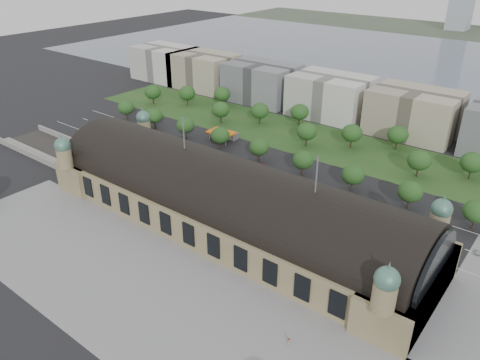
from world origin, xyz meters
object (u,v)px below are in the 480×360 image
Objects in this scene: traffic_car_1 at (157,132)px; parked_car_3 at (194,172)px; traffic_car_2 at (189,158)px; bus_mid at (309,201)px; parked_car_2 at (184,168)px; bus_west at (277,189)px; traffic_car_3 at (265,166)px; parked_car_1 at (164,165)px; parked_car_5 at (203,180)px; parked_car_6 at (215,184)px; pedestrian_0 at (289,341)px; bus_east at (348,218)px; traffic_car_4 at (313,197)px; parked_car_4 at (183,167)px; traffic_car_0 at (133,136)px; parked_car_0 at (142,157)px; petrol_station at (227,134)px.

traffic_car_1 reaches higher than parked_car_3.
bus_mid is at bearing 81.90° from traffic_car_2.
parked_car_2 is 0.35× the size of bus_west.
parked_car_1 is (-38.27, -27.64, -0.06)m from traffic_car_3.
parked_car_6 is (7.25, 0.00, 0.02)m from parked_car_5.
pedestrian_0 reaches higher than parked_car_1.
bus_east reaches higher than traffic_car_1.
traffic_car_1 is at bearing -159.63° from parked_car_1.
traffic_car_4 is 0.69× the size of parked_car_5.
pedestrian_0 is at bearing 34.20° from parked_car_4.
parked_car_2 is at bearing -132.62° from parked_car_5.
parked_car_2 is 1.15× the size of parked_car_3.
traffic_car_0 is at bearing -142.16° from parked_car_1.
traffic_car_1 is at bearing 75.35° from bus_west.
parked_car_0 is 87.73m from bus_mid.
traffic_car_1 is 0.86× the size of traffic_car_2.
traffic_car_3 is at bearing 82.98° from parked_car_0.
traffic_car_1 is at bearing 85.43° from bus_east.
parked_car_0 is 24.54m from parked_car_4.
bus_east reaches higher than parked_car_5.
bus_east is (89.72, 8.70, 0.87)m from parked_car_1.
pedestrian_0 reaches higher than parked_car_0.
bus_mid is (33.44, -16.64, 0.71)m from traffic_car_3.
bus_east reaches higher than parked_car_6.
parked_car_5 is 0.50× the size of bus_east.
pedestrian_0 is (144.70, -71.26, 0.21)m from traffic_car_0.
traffic_car_4 is at bearing 72.44° from bus_east.
parked_car_4 is at bearing -84.28° from parked_car_2.
parked_car_6 is at bearing 61.54° from parked_car_5.
petrol_station is 2.58× the size of parked_car_1.
bus_west reaches higher than parked_car_4.
bus_mid is 5.62× the size of pedestrian_0.
parked_car_3 is at bearing 64.09° from parked_car_2.
parked_car_6 reaches higher than parked_car_0.
bus_east is at bearing 64.78° from parked_car_1.
petrol_station is at bearing 119.58° from pedestrian_0.
pedestrian_0 is (88.67, -58.81, 0.30)m from parked_car_3.
parked_car_0 is (-19.34, -12.75, -0.01)m from traffic_car_2.
traffic_car_3 is 60.30m from parked_car_0.
bus_west is at bearing 80.89° from parked_car_5.
parked_car_3 is (16.15, 3.18, -0.08)m from parked_car_1.
bus_west is 1.12× the size of bus_east.
petrol_station is at bearing 66.12° from traffic_car_3.
pedestrian_0 reaches higher than parked_car_6.
parked_car_4 reaches higher than traffic_car_0.
traffic_car_3 is 32.98m from parked_car_3.
parked_car_3 is (31.48, 3.18, 0.00)m from parked_car_0.
traffic_car_2 is 0.45× the size of bus_mid.
traffic_car_3 reaches higher than traffic_car_4.
traffic_car_3 is 28.35m from parked_car_6.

